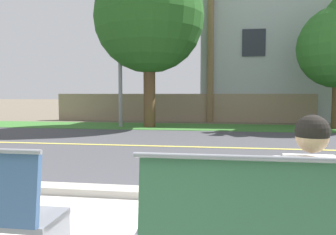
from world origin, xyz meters
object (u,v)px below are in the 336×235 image
Objects in this scene: streetlamp at (121,25)px; shade_tree_far_left at (152,9)px; seated_person_white at (306,195)px; bench_right at (263,234)px.

streetlamp is 1.01× the size of shade_tree_far_left.
shade_tree_far_left reaches higher than seated_person_white.
bench_right is 12.14m from shade_tree_far_left.
seated_person_white is 11.99m from shade_tree_far_left.
streetlamp is at bearing 111.16° from bench_right.
bench_right is 0.23× the size of streetlamp.
streetlamp reaches higher than shade_tree_far_left.
shade_tree_far_left is at bearing 106.76° from seated_person_white.
seated_person_white is 12.35m from streetlamp.
seated_person_white is 0.17× the size of streetlamp.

